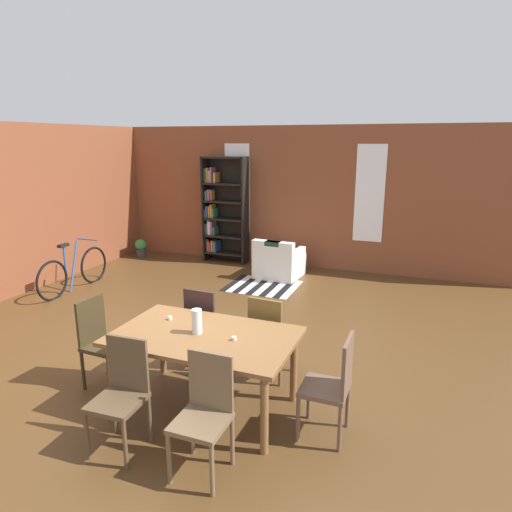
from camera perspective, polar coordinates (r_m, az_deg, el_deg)
ground_plane at (r=5.60m, az=-7.19°, el=-12.54°), size 11.30×11.30×0.00m
back_wall_brick at (r=9.17m, az=5.72°, el=7.41°), size 8.81×0.12×2.83m
window_pane_0 at (r=9.54m, az=-2.40°, el=8.60°), size 0.55×0.02×1.84m
window_pane_1 at (r=8.82m, az=14.28°, el=7.69°), size 0.55×0.02×1.84m
dining_table at (r=4.33m, az=-6.56°, el=-10.89°), size 1.71×1.04×0.77m
vase_on_table at (r=4.28m, az=-7.55°, el=-8.26°), size 0.10×0.10×0.24m
tealight_candle_0 at (r=4.14m, az=-2.81°, el=-10.46°), size 0.04×0.04×0.04m
tealight_candle_1 at (r=4.66m, az=-10.90°, el=-7.77°), size 0.04×0.04×0.04m
dining_chair_head_left at (r=5.05m, az=-19.16°, el=-9.96°), size 0.42×0.42×0.95m
dining_chair_near_right at (r=3.68m, az=-6.54°, el=-18.97°), size 0.40×0.40×0.95m
dining_chair_near_left at (r=4.05m, az=-16.72°, el=-16.13°), size 0.42×0.42×0.95m
dining_chair_far_right at (r=4.88m, az=1.65°, el=-9.96°), size 0.43×0.43×0.95m
dining_chair_head_right at (r=4.04m, az=9.80°, el=-15.74°), size 0.40×0.40×0.95m
dining_chair_far_left at (r=5.17m, az=-6.52°, el=-8.62°), size 0.42×0.42×0.95m
bookshelf_tall at (r=9.54m, az=-4.33°, el=5.83°), size 0.95×0.33×2.22m
armchair_white at (r=8.53m, az=2.89°, el=-0.86°), size 0.86×0.86×0.75m
bicycle_second at (r=8.37m, az=-22.18°, el=-1.81°), size 0.44×1.69×0.88m
potted_plant_by_shelf at (r=10.32m, az=-14.46°, el=1.02°), size 0.25×0.25×0.40m
striped_rug at (r=8.05m, az=0.80°, el=-3.82°), size 1.23×1.05×0.01m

